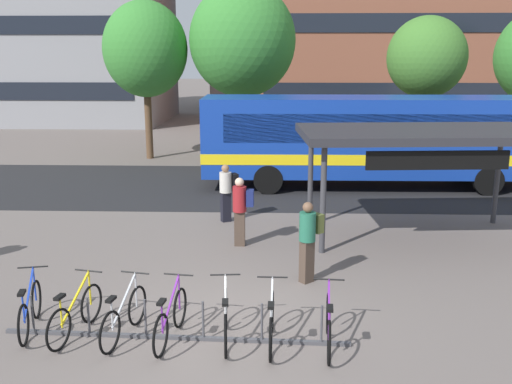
{
  "coord_description": "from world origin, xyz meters",
  "views": [
    {
      "loc": [
        0.89,
        -9.12,
        4.68
      ],
      "look_at": [
        0.43,
        4.69,
        1.29
      ],
      "focal_mm": 39.75,
      "sensor_mm": 36.0,
      "label": 1
    }
  ],
  "objects": [
    {
      "name": "ground",
      "position": [
        0.0,
        0.0,
        0.0
      ],
      "size": [
        200.0,
        200.0,
        0.0
      ],
      "primitive_type": "plane",
      "color": "#6B605B"
    },
    {
      "name": "bus_lane_asphalt",
      "position": [
        0.0,
        10.92,
        0.0
      ],
      "size": [
        80.0,
        7.2,
        0.01
      ],
      "primitive_type": "cube",
      "color": "#232326",
      "rests_on": "ground"
    },
    {
      "name": "city_bus",
      "position": [
        4.44,
        10.92,
        1.78
      ],
      "size": [
        12.05,
        2.68,
        3.2
      ],
      "rotation": [
        0.0,
        0.0,
        0.01
      ],
      "color": "#14389E",
      "rests_on": "ground"
    },
    {
      "name": "bike_rack",
      "position": [
        -0.77,
        -0.5,
        0.09
      ],
      "size": [
        5.88,
        0.35,
        0.7
      ],
      "rotation": [
        0.0,
        0.0,
        -0.05
      ],
      "color": "#47474C",
      "rests_on": "ground"
    },
    {
      "name": "parked_bicycle_blue_0",
      "position": [
        -3.3,
        -0.28,
        0.38
      ],
      "size": [
        0.55,
        1.7,
        0.99
      ],
      "rotation": [
        0.0,
        0.0,
        1.77
      ],
      "color": "black",
      "rests_on": "ground"
    },
    {
      "name": "parked_bicycle_yellow_1",
      "position": [
        -2.46,
        -0.42,
        0.38
      ],
      "size": [
        0.56,
        1.69,
        0.99
      ],
      "rotation": [
        0.0,
        0.0,
        1.36
      ],
      "color": "black",
      "rests_on": "ground"
    },
    {
      "name": "parked_bicycle_silver_2",
      "position": [
        -1.62,
        -0.48,
        0.38
      ],
      "size": [
        0.55,
        1.7,
        0.99
      ],
      "rotation": [
        0.0,
        0.0,
        1.37
      ],
      "color": "black",
      "rests_on": "ground"
    },
    {
      "name": "parked_bicycle_purple_3",
      "position": [
        -0.82,
        -0.55,
        0.38
      ],
      "size": [
        0.52,
        1.71,
        0.99
      ],
      "rotation": [
        0.0,
        0.0,
        1.43
      ],
      "color": "black",
      "rests_on": "ground"
    },
    {
      "name": "parked_bicycle_white_4",
      "position": [
        0.1,
        -0.52,
        0.38
      ],
      "size": [
        0.52,
        1.72,
        0.99
      ],
      "rotation": [
        0.0,
        0.0,
        1.65
      ],
      "color": "black",
      "rests_on": "ground"
    },
    {
      "name": "parked_bicycle_silver_5",
      "position": [
        0.86,
        -0.61,
        0.38
      ],
      "size": [
        0.52,
        1.72,
        0.99
      ],
      "rotation": [
        0.0,
        0.0,
        1.55
      ],
      "color": "black",
      "rests_on": "ground"
    },
    {
      "name": "parked_bicycle_purple_6",
      "position": [
        1.78,
        -0.68,
        0.38
      ],
      "size": [
        0.52,
        1.72,
        0.99
      ],
      "rotation": [
        0.0,
        0.0,
        1.5
      ],
      "color": "black",
      "rests_on": "ground"
    },
    {
      "name": "transit_shelter",
      "position": [
        4.57,
        5.15,
        2.64
      ],
      "size": [
        6.24,
        3.49,
        2.82
      ],
      "rotation": [
        0.0,
        0.0,
        0.07
      ],
      "color": "#38383D",
      "rests_on": "ground"
    },
    {
      "name": "commuter_black_pack_0",
      "position": [
        -0.46,
        6.42,
        0.95
      ],
      "size": [
        0.6,
        0.51,
        1.65
      ],
      "rotation": [
        0.0,
        0.0,
        3.6
      ],
      "color": "black",
      "rests_on": "ground"
    },
    {
      "name": "commuter_olive_pack_1",
      "position": [
        1.6,
        2.06,
        1.01
      ],
      "size": [
        0.6,
        0.57,
        1.74
      ],
      "rotation": [
        0.0,
        0.0,
        3.85
      ],
      "color": "#47382D",
      "rests_on": "ground"
    },
    {
      "name": "commuter_navy_pack_2",
      "position": [
        0.07,
        4.33,
        1.0
      ],
      "size": [
        0.52,
        0.35,
        1.73
      ],
      "rotation": [
        0.0,
        0.0,
        3.13
      ],
      "color": "#47382D",
      "rests_on": "ground"
    },
    {
      "name": "street_tree_0",
      "position": [
        -4.83,
        16.32,
        4.84
      ],
      "size": [
        3.7,
        3.7,
        6.95
      ],
      "color": "brown",
      "rests_on": "ground"
    },
    {
      "name": "street_tree_1",
      "position": [
        7.35,
        15.93,
        4.5
      ],
      "size": [
        3.37,
        3.37,
        6.25
      ],
      "color": "brown",
      "rests_on": "ground"
    },
    {
      "name": "street_tree_2",
      "position": [
        -0.56,
        16.47,
        5.22
      ],
      "size": [
        4.66,
        4.66,
        7.7
      ],
      "color": "brown",
      "rests_on": "ground"
    },
    {
      "name": "building_right_wing",
      "position": [
        10.15,
        31.96,
        8.04
      ],
      "size": [
        22.68,
        12.32,
        16.07
      ],
      "color": "brown",
      "rests_on": "ground"
    },
    {
      "name": "building_centre_block",
      "position": [
        3.94,
        41.24,
        8.07
      ],
      "size": [
        16.11,
        13.21,
        16.14
      ],
      "color": "gray",
      "rests_on": "ground"
    }
  ]
}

